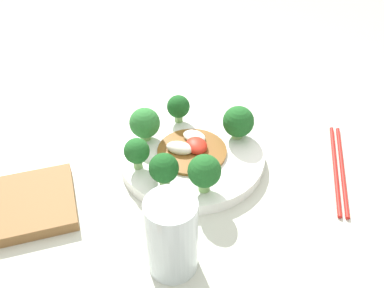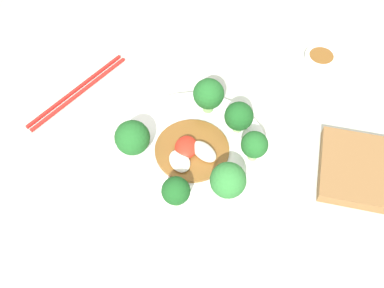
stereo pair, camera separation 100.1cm
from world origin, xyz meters
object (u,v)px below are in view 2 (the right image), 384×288
Objects in this scene: broccoli_southwest at (239,117)px; broccoli_east at (132,138)px; broccoli_west at (254,145)px; stirfry_center at (191,151)px; plate at (192,154)px; broccoli_northwest at (228,181)px; broccoli_south at (209,94)px; broccoli_north at (176,191)px; cutting_board at (384,172)px; drinking_glass at (265,57)px; sauce_dish at (321,58)px; chopsticks at (78,91)px.

broccoli_east is (0.16, 0.08, 0.00)m from broccoli_southwest.
stirfry_center is at bearing 6.05° from broccoli_west.
broccoli_southwest is at bearing -138.99° from plate.
broccoli_southwest is at bearing -90.24° from broccoli_northwest.
plate is at bearing 83.09° from broccoli_south.
broccoli_southwest reaches higher than stirfry_center.
broccoli_southwest is at bearing 149.30° from broccoli_south.
broccoli_north is 0.26× the size of cutting_board.
drinking_glass is at bearing -101.73° from broccoli_southwest.
broccoli_southwest is 0.94× the size of broccoli_east.
broccoli_northwest is 0.51× the size of stirfry_center.
cutting_board reaches higher than sauce_dish.
stirfry_center is at bearing -41.84° from broccoli_northwest.
plate is at bearing 156.21° from chopsticks.
chopsticks is at bearing 15.58° from drinking_glass.
sauce_dish is (-0.22, -0.37, -0.05)m from broccoli_north.
chopsticks is at bearing -39.96° from broccoli_east.
broccoli_east reaches higher than chopsticks.
broccoli_west is at bearing 135.34° from broccoli_south.
broccoli_northwest reaches higher than cutting_board.
broccoli_west is at bearing -173.95° from stirfry_center.
stirfry_center reaches higher than cutting_board.
broccoli_southwest is 0.94× the size of broccoli_northwest.
plate is at bearing 63.99° from drinking_glass.
broccoli_northwest is at bearing 67.55° from sauce_dish.
broccoli_north reaches higher than cutting_board.
drinking_glass is at bearing -96.36° from broccoli_northwest.
stirfry_center is at bearing 64.40° from drinking_glass.
broccoli_southwest is 0.28× the size of cutting_board.
cutting_board is (-0.32, -0.03, -0.02)m from stirfry_center.
plate is 2.09× the size of stirfry_center.
sauce_dish is at bearing -127.19° from plate.
plate reaches higher than cutting_board.
broccoli_north is (0.02, 0.19, -0.01)m from broccoli_south.
broccoli_northwest is (-0.07, 0.07, 0.05)m from plate.
broccoli_south is 0.54× the size of drinking_glass.
drinking_glass is at bearing -128.98° from broccoli_south.
broccoli_southwest reaches higher than broccoli_west.
stirfry_center is 0.27m from chopsticks.
broccoli_north is 0.35m from cutting_board.
broccoli_west is 0.11m from stirfry_center.
broccoli_north reaches higher than plate.
drinking_glass is (-0.19, -0.22, 0.01)m from broccoli_east.
broccoli_north is 0.88× the size of broccoli_east.
broccoli_northwest is at bearing 109.51° from broccoli_south.
chopsticks is 0.57m from cutting_board.
broccoli_west reaches higher than cutting_board.
broccoli_south is 0.19m from broccoli_north.
sauce_dish is (-0.45, -0.17, 0.00)m from chopsticks.
sauce_dish is (-0.30, -0.29, -0.05)m from broccoli_east.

